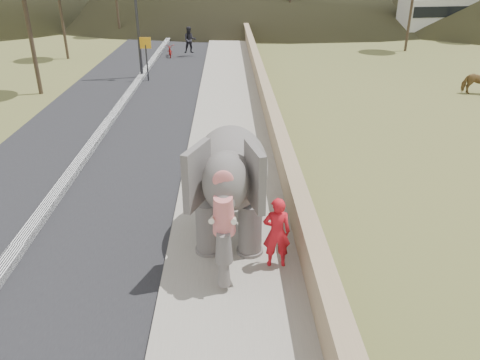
{
  "coord_description": "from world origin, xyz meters",
  "views": [
    {
      "loc": [
        -0.07,
        -8.94,
        6.22
      ],
      "look_at": [
        0.2,
        0.62,
        1.7
      ],
      "focal_mm": 35.0,
      "sensor_mm": 36.0,
      "label": 1
    }
  ],
  "objects": [
    {
      "name": "ground",
      "position": [
        0.0,
        0.0,
        0.0
      ],
      "size": [
        160.0,
        160.0,
        0.0
      ],
      "primitive_type": "plane",
      "color": "olive",
      "rests_on": "ground"
    },
    {
      "name": "road",
      "position": [
        -5.0,
        10.0,
        0.01
      ],
      "size": [
        7.0,
        120.0,
        0.03
      ],
      "primitive_type": "cube",
      "color": "black",
      "rests_on": "ground"
    },
    {
      "name": "median",
      "position": [
        -5.0,
        10.0,
        0.11
      ],
      "size": [
        0.35,
        120.0,
        0.22
      ],
      "primitive_type": "cube",
      "color": "black",
      "rests_on": "ground"
    },
    {
      "name": "walkway",
      "position": [
        0.0,
        10.0,
        0.07
      ],
      "size": [
        3.0,
        120.0,
        0.15
      ],
      "primitive_type": "cube",
      "color": "#9E9687",
      "rests_on": "ground"
    },
    {
      "name": "parapet",
      "position": [
        1.65,
        10.0,
        0.55
      ],
      "size": [
        0.3,
        120.0,
        1.1
      ],
      "primitive_type": "cube",
      "color": "tan",
      "rests_on": "ground"
    },
    {
      "name": "signboard",
      "position": [
        -4.5,
        17.43,
        1.64
      ],
      "size": [
        0.6,
        0.08,
        2.4
      ],
      "color": "#2D2D33",
      "rests_on": "ground"
    },
    {
      "name": "cow",
      "position": [
        12.63,
        14.13,
        0.65
      ],
      "size": [
        1.61,
        0.89,
        1.29
      ],
      "primitive_type": "imported",
      "rotation": [
        0.0,
        0.0,
        1.44
      ],
      "color": "brown",
      "rests_on": "ground"
    },
    {
      "name": "distant_car",
      "position": [
        19.08,
        34.83,
        0.72
      ],
      "size": [
        4.29,
        1.87,
        1.44
      ],
      "primitive_type": "imported",
      "rotation": [
        0.0,
        0.0,
        1.53
      ],
      "color": "#B1AFB6",
      "rests_on": "ground"
    },
    {
      "name": "bus_white",
      "position": [
        21.04,
        35.14,
        1.55
      ],
      "size": [
        11.26,
        4.21,
        3.1
      ],
      "primitive_type": "cube",
      "rotation": [
        0.0,
        0.0,
        1.73
      ],
      "color": "silver",
      "rests_on": "ground"
    },
    {
      "name": "elephant_and_man",
      "position": [
        0.02,
        0.91,
        1.52
      ],
      "size": [
        2.34,
        3.94,
        2.76
      ],
      "color": "slate",
      "rests_on": "ground"
    },
    {
      "name": "motorcyclist",
      "position": [
        -3.28,
        24.71,
        0.82
      ],
      "size": [
        2.32,
        1.78,
        2.04
      ],
      "color": "maroon",
      "rests_on": "ground"
    }
  ]
}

